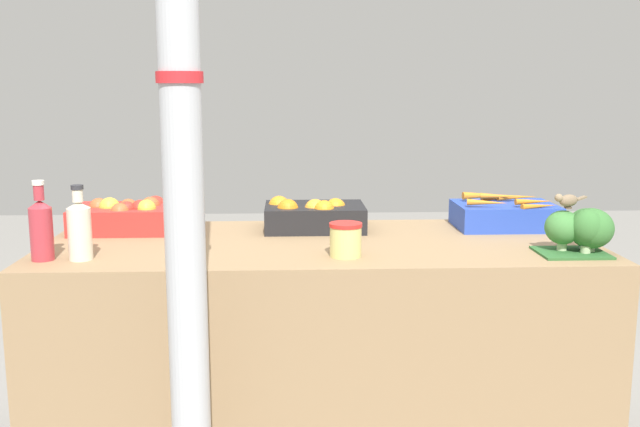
% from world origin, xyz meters
% --- Properties ---
extents(market_table, '(1.93, 0.80, 0.79)m').
position_xyz_m(market_table, '(0.00, 0.00, 0.39)').
color(market_table, '#937551').
rests_on(market_table, ground_plane).
extents(support_pole, '(0.12, 0.12, 2.57)m').
position_xyz_m(support_pole, '(-0.39, -0.58, 1.29)').
color(support_pole, '#B7BABF').
rests_on(support_pole, ground_plane).
extents(apple_crate, '(0.38, 0.27, 0.13)m').
position_xyz_m(apple_crate, '(-0.73, 0.22, 0.84)').
color(apple_crate, red).
rests_on(apple_crate, market_table).
extents(orange_crate, '(0.38, 0.27, 0.13)m').
position_xyz_m(orange_crate, '(-0.02, 0.21, 0.84)').
color(orange_crate, black).
rests_on(orange_crate, market_table).
extents(carrot_crate, '(0.38, 0.27, 0.13)m').
position_xyz_m(carrot_crate, '(0.73, 0.22, 0.84)').
color(carrot_crate, '#2847B7').
rests_on(carrot_crate, market_table).
extents(broccoli_pile, '(0.24, 0.19, 0.15)m').
position_xyz_m(broccoli_pile, '(0.85, -0.22, 0.87)').
color(broccoli_pile, '#2D602D').
rests_on(broccoli_pile, market_table).
extents(juice_bottle_ruby, '(0.07, 0.07, 0.25)m').
position_xyz_m(juice_bottle_ruby, '(-0.89, -0.24, 0.89)').
color(juice_bottle_ruby, '#B2333D').
rests_on(juice_bottle_ruby, market_table).
extents(juice_bottle_cloudy, '(0.07, 0.07, 0.24)m').
position_xyz_m(juice_bottle_cloudy, '(-0.77, -0.24, 0.89)').
color(juice_bottle_cloudy, beige).
rests_on(juice_bottle_cloudy, market_table).
extents(pickle_jar, '(0.11, 0.11, 0.11)m').
position_xyz_m(pickle_jar, '(0.07, -0.23, 0.84)').
color(pickle_jar, '#D1CC75').
rests_on(pickle_jar, market_table).
extents(sparrow_bird, '(0.13, 0.07, 0.05)m').
position_xyz_m(sparrow_bird, '(0.79, -0.23, 0.96)').
color(sparrow_bird, '#4C3D2D').
rests_on(sparrow_bird, broccoli_pile).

